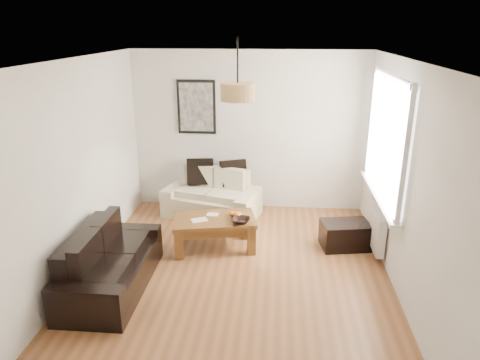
# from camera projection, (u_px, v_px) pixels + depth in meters

# --- Properties ---
(floor) EXTENTS (4.50, 4.50, 0.00)m
(floor) POSITION_uv_depth(u_px,v_px,m) (236.00, 275.00, 5.48)
(floor) COLOR brown
(floor) RESTS_ON ground
(ceiling) EXTENTS (3.80, 4.50, 0.00)m
(ceiling) POSITION_uv_depth(u_px,v_px,m) (235.00, 60.00, 4.61)
(ceiling) COLOR white
(ceiling) RESTS_ON floor
(wall_back) EXTENTS (3.80, 0.04, 2.60)m
(wall_back) POSITION_uv_depth(u_px,v_px,m) (249.00, 132.00, 7.15)
(wall_back) COLOR silver
(wall_back) RESTS_ON floor
(wall_front) EXTENTS (3.80, 0.04, 2.60)m
(wall_front) POSITION_uv_depth(u_px,v_px,m) (202.00, 287.00, 2.93)
(wall_front) COLOR silver
(wall_front) RESTS_ON floor
(wall_left) EXTENTS (0.04, 4.50, 2.60)m
(wall_left) POSITION_uv_depth(u_px,v_px,m) (76.00, 172.00, 5.20)
(wall_left) COLOR silver
(wall_left) RESTS_ON floor
(wall_right) EXTENTS (0.04, 4.50, 2.60)m
(wall_right) POSITION_uv_depth(u_px,v_px,m) (405.00, 182.00, 4.88)
(wall_right) COLOR silver
(wall_right) RESTS_ON floor
(window_bay) EXTENTS (0.14, 1.90, 1.60)m
(window_bay) POSITION_uv_depth(u_px,v_px,m) (388.00, 138.00, 5.54)
(window_bay) COLOR white
(window_bay) RESTS_ON wall_right
(radiator) EXTENTS (0.10, 0.90, 0.52)m
(radiator) POSITION_uv_depth(u_px,v_px,m) (375.00, 226.00, 5.95)
(radiator) COLOR white
(radiator) RESTS_ON wall_right
(poster) EXTENTS (0.62, 0.04, 0.87)m
(poster) POSITION_uv_depth(u_px,v_px,m) (197.00, 107.00, 7.06)
(poster) COLOR black
(poster) RESTS_ON wall_back
(pendant_shade) EXTENTS (0.40, 0.40, 0.20)m
(pendant_shade) POSITION_uv_depth(u_px,v_px,m) (238.00, 92.00, 5.01)
(pendant_shade) COLOR tan
(pendant_shade) RESTS_ON ceiling
(loveseat_cream) EXTENTS (1.64, 1.17, 0.73)m
(loveseat_cream) POSITION_uv_depth(u_px,v_px,m) (212.00, 195.00, 7.07)
(loveseat_cream) COLOR beige
(loveseat_cream) RESTS_ON floor
(sofa_leather) EXTENTS (0.80, 1.63, 0.71)m
(sofa_leather) POSITION_uv_depth(u_px,v_px,m) (111.00, 261.00, 5.11)
(sofa_leather) COLOR black
(sofa_leather) RESTS_ON floor
(coffee_table) EXTENTS (1.22, 0.83, 0.46)m
(coffee_table) POSITION_uv_depth(u_px,v_px,m) (214.00, 233.00, 6.07)
(coffee_table) COLOR brown
(coffee_table) RESTS_ON floor
(ottoman) EXTENTS (0.71, 0.53, 0.37)m
(ottoman) POSITION_uv_depth(u_px,v_px,m) (345.00, 235.00, 6.11)
(ottoman) COLOR black
(ottoman) RESTS_ON floor
(cushion_left) EXTENTS (0.44, 0.19, 0.43)m
(cushion_left) POSITION_uv_depth(u_px,v_px,m) (200.00, 172.00, 7.15)
(cushion_left) COLOR black
(cushion_left) RESTS_ON loveseat_cream
(cushion_right) EXTENTS (0.43, 0.28, 0.42)m
(cushion_right) POSITION_uv_depth(u_px,v_px,m) (233.00, 173.00, 7.11)
(cushion_right) COLOR black
(cushion_right) RESTS_ON loveseat_cream
(fruit_bowl) EXTENTS (0.25, 0.25, 0.06)m
(fruit_bowl) POSITION_uv_depth(u_px,v_px,m) (241.00, 220.00, 5.85)
(fruit_bowl) COLOR black
(fruit_bowl) RESTS_ON coffee_table
(orange_a) EXTENTS (0.07, 0.07, 0.07)m
(orange_a) POSITION_uv_depth(u_px,v_px,m) (234.00, 214.00, 6.04)
(orange_a) COLOR #E44B13
(orange_a) RESTS_ON fruit_bowl
(orange_b) EXTENTS (0.12, 0.12, 0.09)m
(orange_b) POSITION_uv_depth(u_px,v_px,m) (238.00, 215.00, 5.99)
(orange_b) COLOR orange
(orange_b) RESTS_ON fruit_bowl
(orange_c) EXTENTS (0.09, 0.09, 0.07)m
(orange_c) POSITION_uv_depth(u_px,v_px,m) (232.00, 213.00, 6.04)
(orange_c) COLOR #DF5D12
(orange_c) RESTS_ON fruit_bowl
(papers) EXTENTS (0.26, 0.23, 0.01)m
(papers) POSITION_uv_depth(u_px,v_px,m) (199.00, 220.00, 5.93)
(papers) COLOR silver
(papers) RESTS_ON coffee_table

